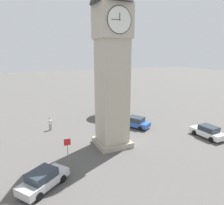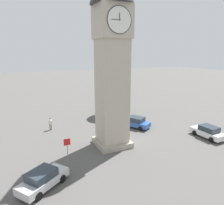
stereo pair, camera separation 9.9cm
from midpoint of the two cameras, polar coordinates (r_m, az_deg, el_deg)
ground_plane at (r=24.35m, az=-0.12°, el=-11.48°), size 200.00×200.00×0.00m
clock_tower at (r=22.12m, az=-0.14°, el=19.00°), size 4.45×4.45×21.22m
car_blue_kerb at (r=29.49m, az=6.32°, el=-5.38°), size 3.58×4.41×1.53m
car_silver_kerb at (r=17.97m, az=-18.56°, el=-19.37°), size 4.33×3.79×1.53m
car_red_corner at (r=28.52m, az=24.73°, el=-7.28°), size 1.98×4.21×1.53m
pedestrian at (r=29.45m, az=-16.77°, el=-5.41°), size 0.51×0.35×1.69m
tree at (r=34.11m, az=-0.30°, el=2.76°), size 4.62×4.62×6.21m
road_sign at (r=19.60m, az=-12.28°, el=-12.20°), size 0.60×0.07×2.80m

